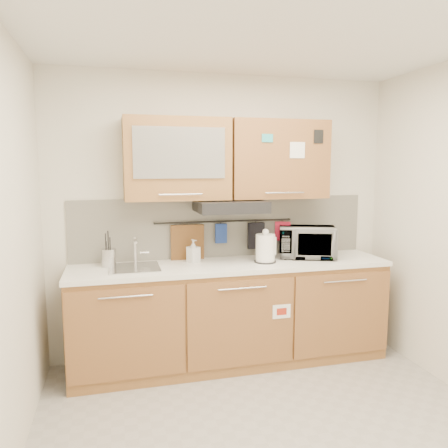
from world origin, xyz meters
TOP-DOWN VIEW (x-y plane):
  - floor at (0.00, 0.00)m, footprint 3.20×3.20m
  - ceiling at (0.00, 0.00)m, footprint 3.20×3.20m
  - wall_back at (0.00, 1.50)m, footprint 3.20×0.00m
  - base_cabinet at (0.00, 1.19)m, footprint 2.80×0.64m
  - countertop at (0.00, 1.19)m, footprint 2.82×0.62m
  - backsplash at (0.00, 1.49)m, footprint 2.80×0.02m
  - upper_cabinets at (-0.00, 1.32)m, footprint 1.82×0.37m
  - range_hood at (0.00, 1.25)m, footprint 0.60×0.46m
  - sink at (-0.85, 1.21)m, footprint 0.42×0.40m
  - utensil_rail at (0.00, 1.45)m, footprint 1.30×0.02m
  - utensil_crock at (-1.05, 1.32)m, footprint 0.16×0.16m
  - kettle at (0.30, 1.15)m, footprint 0.23×0.22m
  - toaster at (0.68, 1.23)m, footprint 0.24×0.15m
  - microwave at (0.75, 1.26)m, footprint 0.61×0.51m
  - soap_bottle at (-0.32, 1.32)m, footprint 0.13×0.13m
  - cutting_board at (-0.36, 1.44)m, footprint 0.30×0.03m
  - oven_mitt at (-0.04, 1.44)m, footprint 0.11×0.03m
  - dark_pouch at (0.30, 1.44)m, footprint 0.16×0.06m
  - pot_holder at (0.57, 1.44)m, footprint 0.15×0.08m

SIDE VIEW (x-z plane):
  - floor at x=0.00m, z-range 0.00..0.00m
  - base_cabinet at x=0.00m, z-range -0.03..0.85m
  - countertop at x=0.00m, z-range 0.88..0.92m
  - sink at x=-0.85m, z-range 0.79..1.05m
  - utensil_crock at x=-1.05m, z-range 0.85..1.15m
  - toaster at x=0.68m, z-range 0.92..1.10m
  - soap_bottle at x=-0.32m, z-range 0.92..1.12m
  - kettle at x=0.30m, z-range 0.89..1.19m
  - cutting_board at x=-0.36m, z-range 0.86..1.24m
  - microwave at x=0.75m, z-range 0.92..1.21m
  - dark_pouch at x=0.30m, z-range 0.99..1.24m
  - pot_holder at x=0.57m, z-range 1.06..1.24m
  - oven_mitt at x=-0.04m, z-range 1.06..1.24m
  - backsplash at x=0.00m, z-range 0.92..1.48m
  - utensil_rail at x=0.00m, z-range 1.25..1.27m
  - wall_back at x=0.00m, z-range -0.30..2.90m
  - range_hood at x=0.00m, z-range 1.37..1.47m
  - upper_cabinets at x=0.00m, z-range 1.48..2.18m
  - ceiling at x=0.00m, z-range 2.60..2.60m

